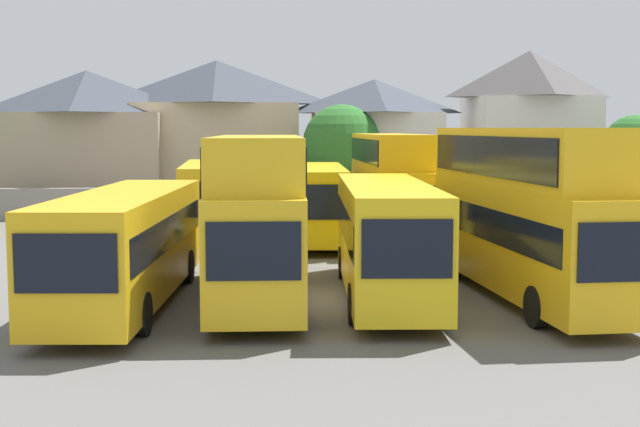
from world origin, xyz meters
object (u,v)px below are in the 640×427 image
bus_6 (315,199)px  house_terrace_left (88,139)px  house_terrace_far_right (528,128)px  bus_4 (526,203)px  tree_left_of_lot (342,144)px  house_terrace_right (374,143)px  bus_5 (212,197)px  tree_behind_wall (635,147)px  bus_3 (386,233)px  bus_7 (390,181)px  bus_2 (258,209)px  bus_1 (126,241)px  house_terrace_centre (217,133)px

bus_6 → house_terrace_left: house_terrace_left is taller
bus_6 → house_terrace_far_right: size_ratio=1.02×
bus_4 → tree_left_of_lot: size_ratio=1.85×
house_terrace_right → tree_left_of_lot: (-2.42, -3.75, 0.01)m
bus_4 → bus_5: 17.37m
house_terrace_right → tree_behind_wall: bearing=-31.2°
bus_4 → tree_left_of_lot: (-3.18, 26.13, 1.32)m
bus_3 → bus_7: (2.15, 13.57, 0.75)m
bus_2 → bus_6: 13.41m
house_terrace_right → bus_6: bearing=-106.1°
bus_1 → tree_behind_wall: tree_behind_wall is taller
bus_5 → house_terrace_centre: (-0.60, 16.84, 2.81)m
tree_behind_wall → tree_left_of_lot: bearing=164.3°
bus_5 → bus_7: size_ratio=0.92×
house_terrace_far_right → tree_left_of_lot: (-12.28, -3.00, -0.92)m
bus_3 → house_terrace_left: house_terrace_left is taller
bus_1 → bus_4: bus_4 is taller
bus_3 → house_terrace_far_right: size_ratio=1.13×
bus_2 → house_terrace_right: (7.30, 29.80, 1.44)m
bus_6 → house_terrace_centre: 18.61m
bus_1 → house_terrace_left: size_ratio=1.21×
bus_7 → tree_left_of_lot: bearing=-174.7°
bus_1 → bus_3: (7.64, 0.55, 0.10)m
house_terrace_far_right → house_terrace_left: bearing=178.9°
bus_7 → house_terrace_left: 23.13m
bus_1 → bus_2: bearing=99.6°
bus_3 → bus_7: bus_7 is taller
house_terrace_centre → tree_left_of_lot: house_terrace_centre is taller
bus_1 → bus_7: size_ratio=1.05×
bus_7 → house_terrace_far_right: 19.11m
house_terrace_right → tree_left_of_lot: bearing=-122.8°
bus_6 → bus_3: bearing=8.1°
tree_left_of_lot → bus_4: bearing=-83.1°
house_terrace_left → bus_2: bearing=-70.0°
bus_6 → house_terrace_right: 17.47m
bus_2 → bus_5: bearing=-170.3°
house_terrace_centre → house_terrace_far_right: house_terrace_far_right is taller
bus_5 → house_terrace_left: size_ratio=1.07×
house_terrace_left → house_terrace_far_right: bearing=-1.1°
bus_5 → bus_7: (8.15, -0.20, 0.73)m
house_terrace_centre → tree_behind_wall: bearing=-21.3°
bus_4 → bus_6: bearing=-160.9°
bus_4 → bus_7: size_ratio=1.05×
bus_5 → tree_left_of_lot: tree_left_of_lot is taller
bus_5 → tree_behind_wall: (23.08, 7.62, 2.06)m
house_terrace_centre → house_terrace_right: size_ratio=1.31×
bus_7 → bus_1: bearing=-34.5°
bus_1 → bus_5: 14.42m
bus_1 → bus_3: bearing=97.8°
bus_1 → bus_7: bus_7 is taller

